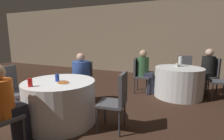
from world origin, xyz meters
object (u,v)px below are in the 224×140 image
object	(u,v)px
table_near	(60,102)
chair_near_west	(12,87)
pizza_plate_near	(63,83)
table_far	(178,82)
person_blue_shirt	(80,78)
chair_far_east	(224,77)
bottle_far	(180,61)
chair_far_north	(184,69)
person_orange_shirt	(8,107)
chair_far_northeast	(210,72)
soda_can_red	(30,83)
chair_far_west	(139,72)
chair_near_north	(83,78)
soda_can_blue	(57,78)
person_green_jacket	(146,72)
person_black_shirt	(205,71)
chair_near_east	(118,97)

from	to	relation	value
table_near	chair_near_west	distance (m)	1.02
chair_near_west	pizza_plate_near	distance (m)	1.17
table_far	person_blue_shirt	bearing A→B (deg)	-142.51
chair_far_east	bottle_far	distance (m)	1.02
chair_far_north	person_orange_shirt	distance (m)	4.51
chair_near_west	chair_far_northeast	xyz separation A→B (m)	(3.43, 3.09, 0.00)
soda_can_red	bottle_far	xyz separation A→B (m)	(1.86, 2.92, 0.06)
table_near	chair_far_west	distance (m)	2.33
table_far	chair_near_north	distance (m)	2.32
chair_far_west	soda_can_blue	distance (m)	2.36
person_green_jacket	chair_far_northeast	bearing A→B (deg)	111.19
chair_near_north	bottle_far	world-z (taller)	bottle_far
chair_far_north	pizza_plate_near	world-z (taller)	chair_far_north
person_blue_shirt	table_near	bearing A→B (deg)	90.00
chair_near_north	person_blue_shirt	distance (m)	0.16
person_blue_shirt	pizza_plate_near	size ratio (longest dim) A/B	4.65
person_blue_shirt	bottle_far	bearing A→B (deg)	-150.45
table_near	chair_far_northeast	distance (m)	3.83
chair_far_north	chair_far_northeast	distance (m)	0.72
person_green_jacket	pizza_plate_near	bearing A→B (deg)	-22.50
table_near	soda_can_blue	bearing A→B (deg)	-117.06
table_far	person_orange_shirt	size ratio (longest dim) A/B	1.02
chair_near_west	soda_can_blue	size ratio (longest dim) A/B	7.57
chair_far_north	chair_far_west	bearing A→B (deg)	49.17
table_far	bottle_far	xyz separation A→B (m)	(-0.00, 0.20, 0.49)
person_black_shirt	soda_can_red	bearing A→B (deg)	100.17
chair_near_west	chair_near_east	world-z (taller)	same
chair_near_east	person_orange_shirt	world-z (taller)	person_orange_shirt
chair_near_north	chair_far_east	xyz separation A→B (m)	(2.88, 1.47, 0.00)
table_near	person_green_jacket	bearing A→B (deg)	67.71
table_near	person_green_jacket	xyz separation A→B (m)	(0.91, 2.21, 0.20)
soda_can_blue	chair_far_west	bearing A→B (deg)	71.44
chair_far_west	person_orange_shirt	size ratio (longest dim) A/B	0.83
chair_near_west	bottle_far	xyz separation A→B (m)	(2.71, 2.61, 0.30)
chair_far_northeast	person_black_shirt	bearing A→B (deg)	90.00
chair_near_east	soda_can_red	bearing A→B (deg)	108.85
table_near	chair_near_north	bearing A→B (deg)	101.59
person_green_jacket	pizza_plate_near	distance (m)	2.42
pizza_plate_near	chair_near_west	bearing A→B (deg)	-177.06
chair_near_west	soda_can_blue	bearing A→B (deg)	88.67
person_black_shirt	bottle_far	bearing A→B (deg)	77.85
chair_near_north	person_orange_shirt	distance (m)	1.81
person_orange_shirt	soda_can_red	distance (m)	0.45
person_green_jacket	person_black_shirt	bearing A→B (deg)	109.32
chair_near_east	table_far	bearing A→B (deg)	-26.78
chair_far_northeast	table_far	bearing A→B (deg)	90.00
chair_far_west	person_green_jacket	xyz separation A→B (m)	(0.17, 0.01, 0.01)
table_near	soda_can_red	size ratio (longest dim) A/B	9.70
chair_far_north	person_blue_shirt	distance (m)	3.12
table_near	person_blue_shirt	world-z (taller)	person_blue_shirt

